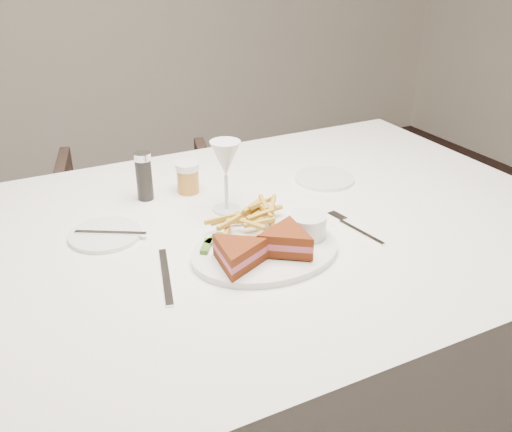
% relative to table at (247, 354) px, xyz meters
% --- Properties ---
extents(table, '(1.59, 1.07, 0.75)m').
position_rel_table_xyz_m(table, '(0.00, 0.00, 0.00)').
color(table, white).
rests_on(table, ground).
extents(chair_far, '(0.73, 0.71, 0.62)m').
position_rel_table_xyz_m(chair_far, '(0.01, 0.98, -0.06)').
color(chair_far, '#443229').
rests_on(chair_far, ground).
extents(table_setting, '(0.77, 0.58, 0.18)m').
position_rel_table_xyz_m(table_setting, '(-0.02, -0.04, 0.41)').
color(table_setting, white).
rests_on(table_setting, table).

